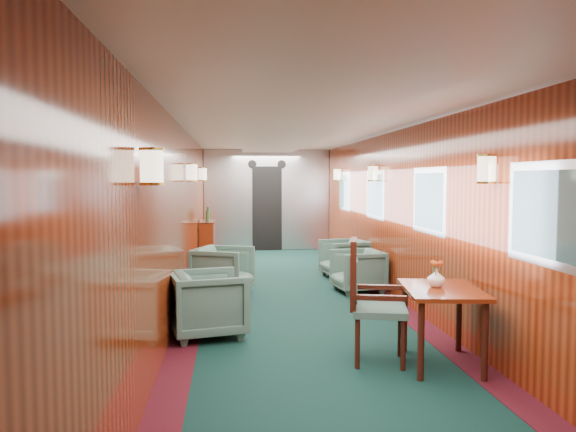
# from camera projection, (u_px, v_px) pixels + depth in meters

# --- Properties ---
(room) EXTENTS (12.00, 12.10, 2.40)m
(room) POSITION_uv_depth(u_px,v_px,m) (295.00, 185.00, 7.51)
(room) COLOR #0C2C25
(room) RESTS_ON ground
(bulkhead) EXTENTS (2.98, 0.17, 2.39)m
(bulkhead) POSITION_uv_depth(u_px,v_px,m) (267.00, 201.00, 13.41)
(bulkhead) COLOR silver
(bulkhead) RESTS_ON ground
(windows_right) EXTENTS (0.02, 8.60, 0.80)m
(windows_right) POSITION_uv_depth(u_px,v_px,m) (397.00, 197.00, 7.92)
(windows_right) COLOR silver
(windows_right) RESTS_ON ground
(wall_sconces) EXTENTS (2.97, 7.97, 0.25)m
(wall_sconces) POSITION_uv_depth(u_px,v_px,m) (290.00, 173.00, 8.06)
(wall_sconces) COLOR beige
(wall_sconces) RESTS_ON ground
(dining_table) EXTENTS (0.80, 1.04, 0.72)m
(dining_table) POSITION_uv_depth(u_px,v_px,m) (442.00, 300.00, 5.13)
(dining_table) COLOR maroon
(dining_table) RESTS_ON ground
(side_chair) EXTENTS (0.61, 0.63, 1.15)m
(side_chair) POSITION_uv_depth(u_px,v_px,m) (368.00, 296.00, 5.22)
(side_chair) COLOR #1C423D
(side_chair) RESTS_ON ground
(credenza) EXTENTS (0.30, 0.96, 1.14)m
(credenza) POSITION_uv_depth(u_px,v_px,m) (207.00, 241.00, 11.39)
(credenza) COLOR maroon
(credenza) RESTS_ON ground
(flower_vase) EXTENTS (0.21, 0.21, 0.17)m
(flower_vase) POSITION_uv_depth(u_px,v_px,m) (436.00, 278.00, 5.17)
(flower_vase) COLOR white
(flower_vase) RESTS_ON dining_table
(armchair_left_near) EXTENTS (0.94, 0.93, 0.72)m
(armchair_left_near) POSITION_uv_depth(u_px,v_px,m) (208.00, 304.00, 6.09)
(armchair_left_near) COLOR #1C423D
(armchair_left_near) RESTS_ON ground
(armchair_left_far) EXTENTS (1.00, 0.98, 0.71)m
(armchair_left_far) POSITION_uv_depth(u_px,v_px,m) (223.00, 271.00, 8.27)
(armchair_left_far) COLOR #1C423D
(armchair_left_far) RESTS_ON ground
(armchair_right_near) EXTENTS (0.80, 0.78, 0.64)m
(armchair_right_near) POSITION_uv_depth(u_px,v_px,m) (358.00, 271.00, 8.48)
(armchair_right_near) COLOR #1C423D
(armchair_right_near) RESTS_ON ground
(armchair_right_far) EXTENTS (0.87, 0.85, 0.66)m
(armchair_right_far) POSITION_uv_depth(u_px,v_px,m) (344.00, 258.00, 9.72)
(armchair_right_far) COLOR #1C423D
(armchair_right_far) RESTS_ON ground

